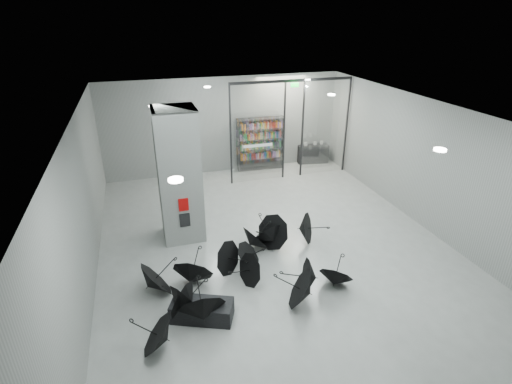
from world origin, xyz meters
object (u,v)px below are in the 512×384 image
object	(u,v)px
column	(179,176)
bench	(202,310)
umbrella_cluster	(241,274)
bookshelf	(261,144)
shop_counter	(312,154)

from	to	relation	value
column	bench	bearing A→B (deg)	-91.38
umbrella_cluster	column	bearing A→B (deg)	110.49
bookshelf	bench	bearing A→B (deg)	-112.86
bench	umbrella_cluster	xyz separation A→B (m)	(1.17, 0.92, 0.09)
shop_counter	umbrella_cluster	xyz separation A→B (m)	(-5.46, -7.69, -0.11)
column	shop_counter	size ratio (longest dim) A/B	2.89
column	bookshelf	world-z (taller)	column
bench	umbrella_cluster	distance (m)	1.49
bookshelf	column	bearing A→B (deg)	-127.45
shop_counter	umbrella_cluster	size ratio (longest dim) A/B	0.24
column	bookshelf	size ratio (longest dim) A/B	1.77
column	shop_counter	bearing A→B (deg)	36.28
bench	shop_counter	distance (m)	10.87
bench	bookshelf	size ratio (longest dim) A/B	0.61
bookshelf	shop_counter	size ratio (longest dim) A/B	1.64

